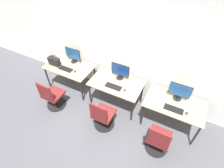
% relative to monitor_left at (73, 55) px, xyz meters
% --- Properties ---
extents(ground_plane, '(20.00, 20.00, 0.00)m').
position_rel_monitor_left_xyz_m(ground_plane, '(1.38, -0.60, -0.93)').
color(ground_plane, '#4C4C51').
extents(wall_back, '(12.00, 0.05, 2.80)m').
position_rel_monitor_left_xyz_m(wall_back, '(1.38, 0.26, 0.47)').
color(wall_back, silver).
rests_on(wall_back, ground_plane).
extents(desk_left, '(1.23, 0.74, 0.71)m').
position_rel_monitor_left_xyz_m(desk_left, '(0.00, -0.23, -0.29)').
color(desk_left, tan).
rests_on(desk_left, ground_plane).
extents(monitor_left, '(0.45, 0.18, 0.41)m').
position_rel_monitor_left_xyz_m(monitor_left, '(0.00, 0.00, 0.00)').
color(monitor_left, black).
rests_on(monitor_left, desk_left).
extents(keyboard_left, '(0.39, 0.15, 0.02)m').
position_rel_monitor_left_xyz_m(keyboard_left, '(0.00, -0.37, -0.21)').
color(keyboard_left, black).
rests_on(keyboard_left, desk_left).
extents(mouse_left, '(0.06, 0.09, 0.03)m').
position_rel_monitor_left_xyz_m(mouse_left, '(0.27, -0.35, -0.20)').
color(mouse_left, '#333333').
rests_on(mouse_left, desk_left).
extents(office_chair_left, '(0.48, 0.48, 0.87)m').
position_rel_monitor_left_xyz_m(office_chair_left, '(0.05, -1.06, -0.58)').
color(office_chair_left, black).
rests_on(office_chair_left, ground_plane).
extents(desk_center, '(1.23, 0.74, 0.71)m').
position_rel_monitor_left_xyz_m(desk_center, '(1.38, -0.23, -0.29)').
color(desk_center, tan).
rests_on(desk_center, ground_plane).
extents(monitor_center, '(0.45, 0.18, 0.41)m').
position_rel_monitor_left_xyz_m(monitor_center, '(1.38, -0.04, 0.00)').
color(monitor_center, black).
rests_on(monitor_center, desk_center).
extents(keyboard_center, '(0.39, 0.15, 0.02)m').
position_rel_monitor_left_xyz_m(keyboard_center, '(1.38, -0.38, -0.21)').
color(keyboard_center, black).
rests_on(keyboard_center, desk_center).
extents(mouse_center, '(0.06, 0.09, 0.03)m').
position_rel_monitor_left_xyz_m(mouse_center, '(1.66, -0.38, -0.20)').
color(mouse_center, '#333333').
rests_on(mouse_center, desk_center).
extents(office_chair_center, '(0.48, 0.48, 0.87)m').
position_rel_monitor_left_xyz_m(office_chair_center, '(1.43, -1.00, -0.58)').
color(office_chair_center, black).
rests_on(office_chair_center, ground_plane).
extents(desk_right, '(1.23, 0.74, 0.71)m').
position_rel_monitor_left_xyz_m(desk_right, '(2.76, -0.23, -0.29)').
color(desk_right, tan).
rests_on(desk_right, ground_plane).
extents(monitor_right, '(0.45, 0.18, 0.41)m').
position_rel_monitor_left_xyz_m(monitor_right, '(2.76, -0.07, 0.00)').
color(monitor_right, black).
rests_on(monitor_right, desk_right).
extents(keyboard_right, '(0.39, 0.15, 0.02)m').
position_rel_monitor_left_xyz_m(keyboard_right, '(2.76, -0.41, -0.21)').
color(keyboard_right, black).
rests_on(keyboard_right, desk_right).
extents(mouse_right, '(0.06, 0.09, 0.03)m').
position_rel_monitor_left_xyz_m(mouse_right, '(3.02, -0.39, -0.20)').
color(mouse_right, '#333333').
rests_on(mouse_right, desk_right).
extents(office_chair_right, '(0.48, 0.48, 0.87)m').
position_rel_monitor_left_xyz_m(office_chair_right, '(2.69, -1.00, -0.58)').
color(office_chair_right, black).
rests_on(office_chair_right, ground_plane).
extents(handbag, '(0.30, 0.18, 0.25)m').
position_rel_monitor_left_xyz_m(handbag, '(-0.37, -0.34, -0.10)').
color(handbag, black).
rests_on(handbag, desk_left).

